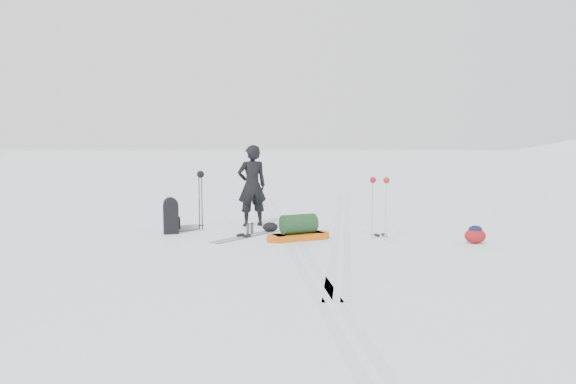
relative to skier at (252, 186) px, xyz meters
name	(u,v)px	position (x,y,z in m)	size (l,w,h in m)	color
ground	(289,237)	(0.85, -1.58, -0.98)	(200.00, 200.00, 0.00)	white
ski_tracks	(315,230)	(1.46, -0.70, -0.97)	(3.38, 17.97, 0.01)	silver
skier	(252,186)	(0.00, 0.00, 0.00)	(0.71, 0.47, 1.95)	black
pulk_sled	(299,230)	(1.03, -1.95, -0.77)	(1.45, 0.94, 0.54)	#C5590B
expedition_rucksack	(173,217)	(-1.72, -1.03, -0.60)	(0.75, 0.72, 0.81)	black
ski_poles_black	(201,181)	(-1.16, -0.56, 0.15)	(0.19, 0.17, 1.37)	black
ski_poles_silver	(380,187)	(2.71, -1.91, 0.12)	(0.39, 0.25, 1.31)	#B9BDC1
touring_skis_grey	(244,237)	(-0.13, -1.60, -0.96)	(1.36, 1.60, 0.07)	gray
touring_skis_white	(381,236)	(2.81, -1.63, -0.96)	(0.56, 1.69, 0.06)	silver
rope_coil	(278,238)	(0.59, -1.86, -0.95)	(0.67, 0.67, 0.06)	#59BDD9
small_daypack	(475,235)	(4.55, -2.46, -0.80)	(0.46, 0.36, 0.36)	maroon
thermos_pair	(250,229)	(-0.01, -1.27, -0.85)	(0.17, 0.27, 0.27)	#575B5F
stuff_sack	(270,227)	(0.44, -0.89, -0.87)	(0.42, 0.36, 0.22)	black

